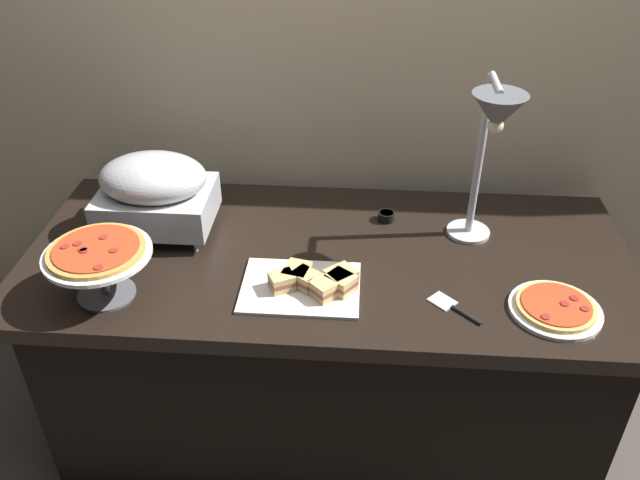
% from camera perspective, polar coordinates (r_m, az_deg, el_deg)
% --- Properties ---
extents(ground_plane, '(8.00, 8.00, 0.00)m').
position_cam_1_polar(ground_plane, '(2.53, 0.58, -15.38)').
color(ground_plane, '#4C443D').
extents(back_wall, '(4.40, 0.04, 2.40)m').
position_cam_1_polar(back_wall, '(2.27, 1.62, 15.39)').
color(back_wall, '#C6B593').
rests_on(back_wall, ground_plane).
extents(buffet_table, '(1.90, 0.84, 0.76)m').
position_cam_1_polar(buffet_table, '(2.26, 0.64, -9.00)').
color(buffet_table, black).
rests_on(buffet_table, ground_plane).
extents(chafing_dish, '(0.36, 0.27, 0.27)m').
position_cam_1_polar(chafing_dish, '(2.12, -14.40, 4.26)').
color(chafing_dish, '#B7BABF').
rests_on(chafing_dish, buffet_table).
extents(heat_lamp, '(0.15, 0.29, 0.55)m').
position_cam_1_polar(heat_lamp, '(1.87, 15.04, 9.55)').
color(heat_lamp, '#B7BABF').
rests_on(heat_lamp, buffet_table).
extents(pizza_plate_front, '(0.25, 0.25, 0.03)m').
position_cam_1_polar(pizza_plate_front, '(1.90, 20.13, -5.67)').
color(pizza_plate_front, white).
rests_on(pizza_plate_front, buffet_table).
extents(pizza_plate_center, '(0.30, 0.30, 0.17)m').
position_cam_1_polar(pizza_plate_center, '(1.88, -19.05, -1.40)').
color(pizza_plate_center, '#595B60').
rests_on(pizza_plate_center, buffet_table).
extents(sandwich_platter, '(0.34, 0.26, 0.06)m').
position_cam_1_polar(sandwich_platter, '(1.86, -0.88, -3.82)').
color(sandwich_platter, white).
rests_on(sandwich_platter, buffet_table).
extents(sauce_cup_near, '(0.06, 0.06, 0.03)m').
position_cam_1_polar(sauce_cup_near, '(2.18, 5.89, 2.13)').
color(sauce_cup_near, black).
rests_on(sauce_cup_near, buffet_table).
extents(serving_spatula, '(0.15, 0.14, 0.01)m').
position_cam_1_polar(serving_spatula, '(1.84, 11.75, -5.90)').
color(serving_spatula, '#B7BABF').
rests_on(serving_spatula, buffet_table).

